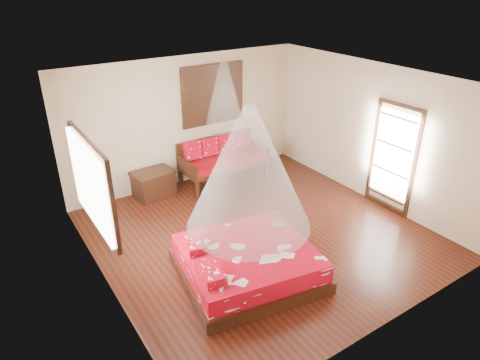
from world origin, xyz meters
name	(u,v)px	position (x,y,z in m)	size (l,w,h in m)	color
room	(261,164)	(0.00, 0.00, 1.40)	(5.54, 5.54, 2.84)	black
bed	(247,263)	(-0.86, -0.86, 0.25)	(2.32, 2.16, 0.64)	black
daybed	(222,157)	(0.66, 2.39, 0.52)	(1.95, 0.87, 0.98)	black
storage_chest	(154,184)	(-1.00, 2.45, 0.29)	(0.89, 0.70, 0.56)	black
shutter_panel	(213,94)	(0.66, 2.72, 1.90)	(1.52, 0.06, 1.32)	black
window_left	(94,184)	(-2.71, 0.20, 1.70)	(0.10, 1.74, 1.34)	black
glazed_door	(393,159)	(2.72, -0.60, 1.07)	(0.08, 1.02, 2.16)	black
wine_tray	(279,221)	(-0.01, -0.55, 0.57)	(0.30, 0.30, 0.24)	brown
mosquito_net_main	(249,169)	(-0.84, -0.86, 1.85)	(1.83, 1.83, 1.80)	white
mosquito_net_daybed	(224,95)	(0.66, 2.25, 2.00)	(0.86, 0.86, 1.50)	white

